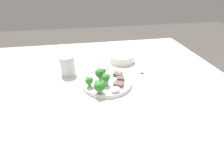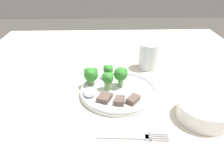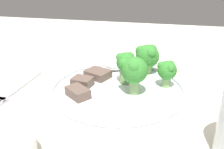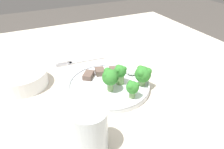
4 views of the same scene
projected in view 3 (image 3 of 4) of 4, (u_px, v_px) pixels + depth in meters
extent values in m
cube|color=beige|center=(134.00, 104.00, 0.47)|extent=(1.30, 1.17, 0.03)
cylinder|color=brown|center=(19.00, 107.00, 1.21)|extent=(0.06, 0.06, 0.75)
cylinder|color=white|center=(118.00, 91.00, 0.47)|extent=(0.24, 0.24, 0.01)
torus|color=white|center=(118.00, 87.00, 0.47)|extent=(0.24, 0.24, 0.01)
cube|color=#B2B2B7|center=(22.00, 85.00, 0.50)|extent=(0.02, 0.13, 0.00)
cube|color=#B2B2B7|center=(1.00, 100.00, 0.45)|extent=(0.02, 0.02, 0.00)
cylinder|color=#7FA866|center=(131.00, 86.00, 0.45)|extent=(0.02, 0.02, 0.03)
sphere|color=#337F2D|center=(132.00, 70.00, 0.43)|extent=(0.04, 0.04, 0.04)
sphere|color=#337F2D|center=(124.00, 64.00, 0.43)|extent=(0.02, 0.02, 0.02)
sphere|color=#337F2D|center=(135.00, 67.00, 0.42)|extent=(0.02, 0.02, 0.02)
sphere|color=#337F2D|center=(137.00, 62.00, 0.44)|extent=(0.02, 0.02, 0.02)
cylinder|color=#7FA866|center=(166.00, 81.00, 0.47)|extent=(0.02, 0.02, 0.02)
sphere|color=#337F2D|center=(167.00, 70.00, 0.46)|extent=(0.03, 0.03, 0.03)
sphere|color=#337F2D|center=(162.00, 66.00, 0.46)|extent=(0.02, 0.02, 0.02)
sphere|color=#337F2D|center=(170.00, 68.00, 0.45)|extent=(0.02, 0.02, 0.02)
sphere|color=#337F2D|center=(170.00, 65.00, 0.47)|extent=(0.02, 0.02, 0.02)
cylinder|color=#7FA866|center=(147.00, 68.00, 0.53)|extent=(0.02, 0.02, 0.02)
sphere|color=#337F2D|center=(147.00, 56.00, 0.52)|extent=(0.05, 0.05, 0.05)
sphere|color=#337F2D|center=(141.00, 51.00, 0.52)|extent=(0.02, 0.02, 0.02)
sphere|color=#337F2D|center=(151.00, 53.00, 0.50)|extent=(0.02, 0.02, 0.02)
sphere|color=#337F2D|center=(152.00, 50.00, 0.52)|extent=(0.02, 0.02, 0.02)
cylinder|color=#7FA866|center=(126.00, 75.00, 0.48)|extent=(0.02, 0.02, 0.03)
sphere|color=#337F2D|center=(126.00, 62.00, 0.47)|extent=(0.04, 0.04, 0.04)
sphere|color=#337F2D|center=(120.00, 57.00, 0.47)|extent=(0.02, 0.02, 0.02)
sphere|color=#337F2D|center=(128.00, 60.00, 0.46)|extent=(0.02, 0.02, 0.02)
sphere|color=#337F2D|center=(130.00, 56.00, 0.48)|extent=(0.02, 0.02, 0.02)
cube|color=brown|center=(98.00, 74.00, 0.51)|extent=(0.05, 0.05, 0.01)
cube|color=brown|center=(78.00, 93.00, 0.44)|extent=(0.05, 0.05, 0.02)
cube|color=brown|center=(82.00, 82.00, 0.47)|extent=(0.04, 0.03, 0.02)
ellipsoid|color=white|center=(114.00, 64.00, 0.54)|extent=(0.04, 0.04, 0.02)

